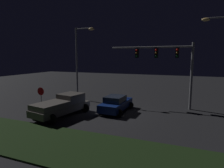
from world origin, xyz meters
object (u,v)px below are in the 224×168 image
object	(u,v)px
car_sedan	(116,104)
traffic_signal_gantry	(166,59)
street_lamp_left	(80,55)
stop_sign	(41,94)
pickup_truck	(63,104)

from	to	relation	value
car_sedan	traffic_signal_gantry	distance (m)	6.69
traffic_signal_gantry	street_lamp_left	distance (m)	9.90
stop_sign	car_sedan	bearing A→B (deg)	18.38
street_lamp_left	car_sedan	bearing A→B (deg)	-30.11
traffic_signal_gantry	stop_sign	bearing A→B (deg)	-152.95
pickup_truck	car_sedan	bearing A→B (deg)	-42.25
pickup_truck	traffic_signal_gantry	distance (m)	10.83
traffic_signal_gantry	street_lamp_left	world-z (taller)	street_lamp_left
traffic_signal_gantry	pickup_truck	bearing A→B (deg)	-141.75
traffic_signal_gantry	car_sedan	bearing A→B (deg)	-141.00
traffic_signal_gantry	stop_sign	xyz separation A→B (m)	(-10.92, -5.58, -3.34)
pickup_truck	street_lamp_left	size ratio (longest dim) A/B	0.67
street_lamp_left	stop_sign	size ratio (longest dim) A/B	3.82
pickup_truck	car_sedan	world-z (taller)	pickup_truck
car_sedan	traffic_signal_gantry	world-z (taller)	traffic_signal_gantry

